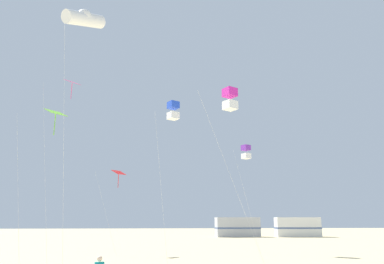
{
  "coord_description": "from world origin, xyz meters",
  "views": [
    {
      "loc": [
        0.25,
        -7.1,
        2.5
      ],
      "look_at": [
        1.74,
        10.03,
        6.62
      ],
      "focal_mm": 34.22,
      "sensor_mm": 36.0,
      "label": 1
    }
  ],
  "objects": [
    {
      "name": "kite_box_magenta",
      "position": [
        3.77,
        10.68,
        8.56
      ],
      "size": [
        3.01,
        2.23,
        9.15
      ],
      "color": "silver",
      "rests_on": "ground"
    },
    {
      "name": "kite_diamond_scarlet",
      "position": [
        -3.07,
        22.15,
        5.91
      ],
      "size": [
        2.4,
        2.4,
        6.32
      ],
      "color": "silver",
      "rests_on": "ground"
    },
    {
      "name": "kite_diamond_lime",
      "position": [
        -5.25,
        11.47,
        7.56
      ],
      "size": [
        2.64,
        2.64,
        8.07
      ],
      "color": "silver",
      "rests_on": "ground"
    },
    {
      "name": "rv_van_silver",
      "position": [
        11.77,
        47.79,
        1.39
      ],
      "size": [
        6.53,
        2.59,
        2.8
      ],
      "rotation": [
        0.0,
        0.0,
        0.04
      ],
      "color": "#B7BABF",
      "rests_on": "ground"
    },
    {
      "name": "kite_diamond_rainbow",
      "position": [
        -5.95,
        16.86,
        11.04
      ],
      "size": [
        2.57,
        2.57,
        11.81
      ],
      "color": "silver",
      "rests_on": "ground"
    },
    {
      "name": "kite_tube_white",
      "position": [
        -3.8,
        10.19,
        12.52
      ],
      "size": [
        2.03,
        2.43,
        13.23
      ],
      "color": "silver",
      "rests_on": "ground"
    },
    {
      "name": "kite_box_blue",
      "position": [
        0.98,
        15.08,
        9.18
      ],
      "size": [
        1.57,
        1.57,
        9.77
      ],
      "color": "silver",
      "rests_on": "ground"
    },
    {
      "name": "kite_box_violet",
      "position": [
        7.28,
        22.13,
        7.9
      ],
      "size": [
        1.76,
        1.59,
        8.49
      ],
      "color": "silver",
      "rests_on": "ground"
    },
    {
      "name": "rv_van_white",
      "position": [
        20.63,
        47.1,
        1.39
      ],
      "size": [
        6.6,
        2.82,
        2.8
      ],
      "rotation": [
        0.0,
        0.0,
        -0.08
      ],
      "color": "white",
      "rests_on": "ground"
    }
  ]
}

